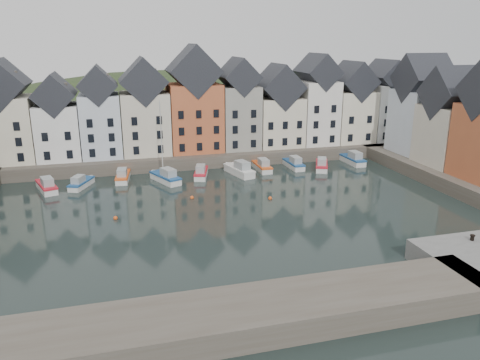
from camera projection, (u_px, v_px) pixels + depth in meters
name	position (u px, v px, depth m)	size (l,w,h in m)	color
ground	(236.00, 217.00, 56.09)	(260.00, 260.00, 0.00)	black
far_quay	(193.00, 153.00, 83.51)	(90.00, 16.00, 2.00)	#4C443A
right_quay	(477.00, 179.00, 67.90)	(14.00, 54.00, 2.00)	#4C443A
near_wall	(179.00, 326.00, 32.95)	(50.00, 6.00, 2.00)	#4C443A
hillside	(177.00, 205.00, 113.00)	(153.60, 70.40, 64.00)	#22341A
far_terrace	(212.00, 109.00, 80.20)	(72.37, 8.16, 17.78)	#ECE2C6
right_terrace	(454.00, 119.00, 70.05)	(8.30, 24.25, 16.36)	silver
mooring_buoys	(195.00, 204.00, 59.96)	(20.50, 5.50, 0.50)	#E3541A
boat_a	(47.00, 186.00, 65.44)	(3.66, 6.36, 2.33)	silver
boat_b	(81.00, 183.00, 67.05)	(3.69, 5.60, 2.07)	silver
boat_c	(123.00, 176.00, 70.25)	(2.51, 5.95, 2.22)	silver
boat_d	(166.00, 177.00, 69.51)	(4.32, 6.66, 12.21)	silver
boat_e	(201.00, 173.00, 72.18)	(3.25, 6.06, 2.22)	silver
boat_f	(240.00, 170.00, 73.28)	(3.70, 7.03, 2.58)	silver
boat_g	(262.00, 166.00, 75.81)	(1.85, 5.93, 2.28)	silver
boat_h	(294.00, 164.00, 77.32)	(1.96, 5.91, 2.25)	silver
boat_i	(322.00, 165.00, 76.42)	(4.14, 6.18, 2.28)	silver
boat_j	(353.00, 159.00, 80.02)	(2.14, 6.43, 2.45)	silver
mooring_bollard	(472.00, 237.00, 44.56)	(0.48, 0.48, 0.56)	black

